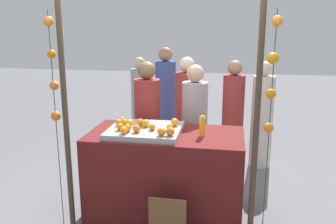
{
  "coord_description": "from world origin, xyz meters",
  "views": [
    {
      "loc": [
        0.68,
        -3.69,
        2.11
      ],
      "look_at": [
        0.0,
        0.15,
        1.14
      ],
      "focal_mm": 38.76,
      "sensor_mm": 36.0,
      "label": 1
    }
  ],
  "objects": [
    {
      "name": "orange_9",
      "position": [
        -0.46,
        0.0,
        1.04
      ],
      "size": [
        0.08,
        0.08,
        0.08
      ],
      "primitive_type": "sphere",
      "color": "orange",
      "rests_on": "orange_tray"
    },
    {
      "name": "crowd_person_2",
      "position": [
        -0.91,
        2.41,
        0.71
      ],
      "size": [
        0.31,
        0.31,
        1.53
      ],
      "color": "#99999E",
      "rests_on": "ground_plane"
    },
    {
      "name": "canopy_post_left",
      "position": [
        -0.92,
        -0.47,
        1.17
      ],
      "size": [
        0.06,
        0.06,
        2.34
      ],
      "primitive_type": "cylinder",
      "color": "#473828",
      "rests_on": "ground_plane"
    },
    {
      "name": "orange_10",
      "position": [
        -0.52,
        0.0,
        1.04
      ],
      "size": [
        0.07,
        0.07,
        0.07
      ],
      "primitive_type": "sphere",
      "color": "orange",
      "rests_on": "orange_tray"
    },
    {
      "name": "crowd_person_1",
      "position": [
        0.72,
        1.61,
        0.74
      ],
      "size": [
        0.32,
        0.32,
        1.59
      ],
      "color": "maroon",
      "rests_on": "ground_plane"
    },
    {
      "name": "orange_2",
      "position": [
        -0.46,
        -0.17,
        1.04
      ],
      "size": [
        0.08,
        0.08,
        0.08
      ],
      "primitive_type": "sphere",
      "color": "orange",
      "rests_on": "orange_tray"
    },
    {
      "name": "orange_6",
      "position": [
        -0.38,
        -0.29,
        1.04
      ],
      "size": [
        0.08,
        0.08,
        0.08
      ],
      "primitive_type": "sphere",
      "color": "orange",
      "rests_on": "orange_tray"
    },
    {
      "name": "orange_5",
      "position": [
        0.01,
        -0.28,
        1.05
      ],
      "size": [
        0.09,
        0.09,
        0.09
      ],
      "primitive_type": "sphere",
      "color": "orange",
      "rests_on": "orange_tray"
    },
    {
      "name": "stall_counter",
      "position": [
        0.0,
        0.0,
        0.47
      ],
      "size": [
        1.67,
        0.85,
        0.94
      ],
      "primitive_type": "cube",
      "color": "#5B1919",
      "rests_on": "ground_plane"
    },
    {
      "name": "orange_8",
      "position": [
        -0.26,
        -0.22,
        1.04
      ],
      "size": [
        0.08,
        0.08,
        0.08
      ],
      "primitive_type": "sphere",
      "color": "orange",
      "rests_on": "orange_tray"
    },
    {
      "name": "orange_12",
      "position": [
        -0.12,
        -0.12,
        1.04
      ],
      "size": [
        0.07,
        0.07,
        0.07
      ],
      "primitive_type": "sphere",
      "color": "orange",
      "rests_on": "orange_tray"
    },
    {
      "name": "chalkboard_sign",
      "position": [
        0.13,
        -0.64,
        0.25
      ],
      "size": [
        0.36,
        0.03,
        0.52
      ],
      "color": "brown",
      "rests_on": "ground_plane"
    },
    {
      "name": "crowd_person_3",
      "position": [
        -0.41,
        2.23,
        0.8
      ],
      "size": [
        0.34,
        0.34,
        1.72
      ],
      "color": "#384C8C",
      "rests_on": "ground_plane"
    },
    {
      "name": "garland_strand_right",
      "position": [
        1.02,
        -0.5,
        1.67
      ],
      "size": [
        0.11,
        0.1,
        2.22
      ],
      "color": "#2D4C23",
      "rests_on": "ground_plane"
    },
    {
      "name": "vendor_right",
      "position": [
        0.24,
        0.72,
        0.75
      ],
      "size": [
        0.32,
        0.32,
        1.61
      ],
      "color": "#99999E",
      "rests_on": "ground_plane"
    },
    {
      "name": "orange_13",
      "position": [
        -0.52,
        0.1,
        1.04
      ],
      "size": [
        0.07,
        0.07,
        0.07
      ],
      "primitive_type": "sphere",
      "color": "orange",
      "rests_on": "orange_tray"
    },
    {
      "name": "ground_plane",
      "position": [
        0.0,
        0.0,
        0.0
      ],
      "size": [
        24.0,
        24.0,
        0.0
      ],
      "primitive_type": "plane",
      "color": "slate"
    },
    {
      "name": "orange_1",
      "position": [
        0.1,
        -0.27,
        1.05
      ],
      "size": [
        0.09,
        0.09,
        0.09
      ],
      "primitive_type": "sphere",
      "color": "orange",
      "rests_on": "orange_tray"
    },
    {
      "name": "juice_bottle",
      "position": [
        0.4,
        -0.03,
        1.05
      ],
      "size": [
        0.06,
        0.06,
        0.22
      ],
      "color": "#FAAC1D",
      "rests_on": "stall_counter"
    },
    {
      "name": "vendor_left",
      "position": [
        -0.36,
        0.67,
        0.77
      ],
      "size": [
        0.33,
        0.33,
        1.65
      ],
      "color": "maroon",
      "rests_on": "ground_plane"
    },
    {
      "name": "orange_11",
      "position": [
        -0.39,
        -0.04,
        1.05
      ],
      "size": [
        0.09,
        0.09,
        0.09
      ],
      "primitive_type": "sphere",
      "color": "orange",
      "rests_on": "orange_tray"
    },
    {
      "name": "canopy_post_right",
      "position": [
        0.92,
        -0.47,
        1.17
      ],
      "size": [
        0.06,
        0.06,
        2.34
      ],
      "primitive_type": "cylinder",
      "color": "#473828",
      "rests_on": "ground_plane"
    },
    {
      "name": "orange_7",
      "position": [
        0.08,
        0.09,
        1.05
      ],
      "size": [
        0.09,
        0.09,
        0.09
      ],
      "primitive_type": "sphere",
      "color": "orange",
      "rests_on": "orange_tray"
    },
    {
      "name": "orange_tray",
      "position": [
        -0.22,
        -0.04,
        0.97
      ],
      "size": [
        0.77,
        0.69,
        0.06
      ],
      "primitive_type": "cube",
      "color": "#9EA0A5",
      "rests_on": "stall_counter"
    },
    {
      "name": "crowd_person_4",
      "position": [
        1.14,
        1.64,
        0.73
      ],
      "size": [
        0.32,
        0.32,
        1.58
      ],
      "color": "beige",
      "rests_on": "ground_plane"
    },
    {
      "name": "orange_3",
      "position": [
        -0.29,
        0.03,
        1.05
      ],
      "size": [
        0.08,
        0.08,
        0.08
      ],
      "primitive_type": "sphere",
      "color": "orange",
      "rests_on": "orange_tray"
    },
    {
      "name": "orange_0",
      "position": [
        0.06,
        -0.09,
        1.04
      ],
      "size": [
        0.07,
        0.07,
        0.07
      ],
      "primitive_type": "sphere",
      "color": "orange",
      "rests_on": "orange_tray"
    },
    {
      "name": "orange_14",
      "position": [
        -0.22,
        -0.01,
        1.05
      ],
      "size": [
        0.08,
        0.08,
        0.08
      ],
      "primitive_type": "sphere",
      "color": "orange",
      "rests_on": "orange_tray"
    },
    {
      "name": "garland_strand_left",
      "position": [
        -1.03,
        -0.44,
        1.62
      ],
      "size": [
        0.1,
        0.1,
        2.22
      ],
      "color": "#2D4C23",
      "rests_on": "ground_plane"
    },
    {
      "name": "crowd_person_0",
      "position": [
        0.04,
        1.45,
        0.76
      ],
      "size": [
        0.33,
        0.33,
        1.64
      ],
      "color": "maroon",
      "rests_on": "ground_plane"
    },
    {
      "name": "orange_4",
      "position": [
        -0.37,
        -0.21,
        1.04
      ],
      "size": [
        0.08,
        0.08,
        0.08
      ],
      "primitive_type": "sphere",
      "color": "orange",
      "rests_on": "orange_tray"
    }
  ]
}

